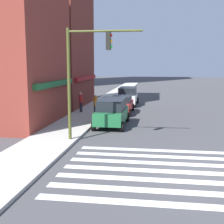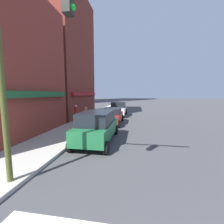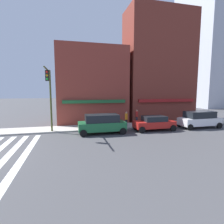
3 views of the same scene
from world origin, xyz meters
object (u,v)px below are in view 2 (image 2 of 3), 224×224
object	(u,v)px
sedan_red	(112,116)
pedestrian_red_jacket	(76,113)
pedestrian_orange_vest	(86,117)
traffic_signal	(26,50)
suv_green	(97,126)
suv_white	(119,108)

from	to	relation	value
sedan_red	pedestrian_red_jacket	size ratio (longest dim) A/B	2.49
sedan_red	pedestrian_orange_vest	world-z (taller)	pedestrian_orange_vest
traffic_signal	suv_green	bearing A→B (deg)	-9.00
traffic_signal	suv_white	bearing A→B (deg)	-2.72
traffic_signal	pedestrian_orange_vest	size ratio (longest dim) A/B	3.59
suv_white	traffic_signal	bearing A→B (deg)	176.21
traffic_signal	suv_white	distance (m)	16.86
traffic_signal	pedestrian_orange_vest	distance (m)	8.86
pedestrian_orange_vest	pedestrian_red_jacket	world-z (taller)	same
sedan_red	suv_white	size ratio (longest dim) A/B	0.93
traffic_signal	suv_green	distance (m)	5.99
suv_green	pedestrian_orange_vest	size ratio (longest dim) A/B	2.66
pedestrian_orange_vest	suv_white	bearing A→B (deg)	-76.94
suv_green	pedestrian_orange_vest	bearing A→B (deg)	30.65
traffic_signal	suv_white	world-z (taller)	traffic_signal
traffic_signal	pedestrian_red_jacket	xyz separation A→B (m)	(10.17, 2.81, -3.22)
pedestrian_orange_vest	pedestrian_red_jacket	distance (m)	2.64
suv_white	pedestrian_red_jacket	xyz separation A→B (m)	(-6.35, 3.60, 0.04)
suv_green	suv_white	bearing A→B (deg)	0.50
pedestrian_orange_vest	traffic_signal	bearing A→B (deg)	123.19
sedan_red	pedestrian_orange_vest	bearing A→B (deg)	144.23
traffic_signal	pedestrian_orange_vest	xyz separation A→B (m)	(8.18, 1.08, -3.22)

